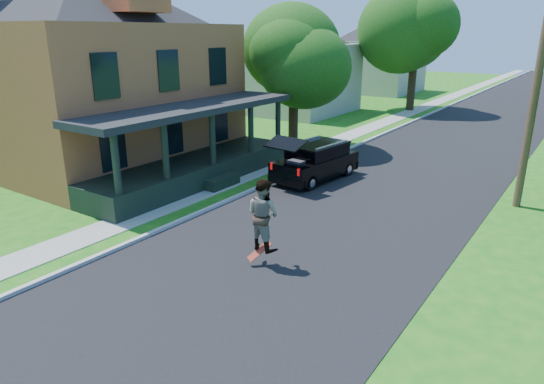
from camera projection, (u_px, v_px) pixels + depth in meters
The scene contains 14 objects.
ground at pixel (233, 288), 11.66m from camera, with size 140.00×140.00×0.00m, color #156614.
street at pixel (456, 141), 27.32m from camera, with size 8.00×120.00×0.02m, color black.
curb at pixel (387, 133), 29.49m from camera, with size 0.15×120.00×0.12m, color #ACACA6.
sidewalk at pixel (364, 130), 30.33m from camera, with size 1.30×120.00×0.03m, color gray.
front_walk at pixel (151, 171), 21.46m from camera, with size 6.50×1.20×0.03m, color gray.
main_house at pixel (91, 54), 21.68m from camera, with size 15.56×15.56×10.10m.
neighbor_house_mid at pixel (292, 55), 36.38m from camera, with size 12.78×12.78×8.30m.
neighbor_house_far at pixel (376, 49), 48.90m from camera, with size 12.78×12.78×8.30m.
black_suv at pixel (315, 161), 20.00m from camera, with size 2.13×4.53×2.04m.
skateboarder at pixel (263, 214), 12.49m from camera, with size 1.02×0.84×1.90m.
skateboard at pixel (259, 252), 12.71m from camera, with size 0.50×0.54×0.52m.
tree_left_mid at pixel (294, 52), 23.92m from camera, with size 6.28×6.07×7.63m.
tree_left_far at pixel (417, 23), 36.16m from camera, with size 6.70×6.59×10.13m.
utility_pole_near at pixel (539, 73), 15.71m from camera, with size 1.61×0.29×8.89m.
Camera 1 is at (6.62, -8.00, 5.87)m, focal length 32.00 mm.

